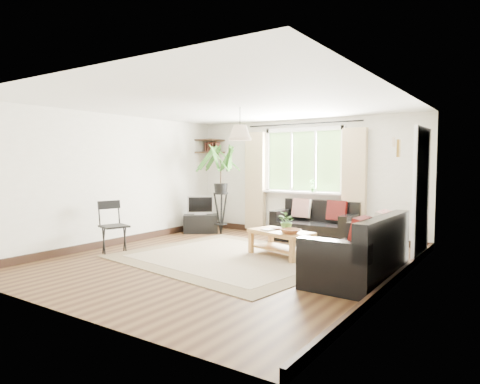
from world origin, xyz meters
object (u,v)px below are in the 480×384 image
Objects in this scene: coffee_table at (281,244)px; folding_chair at (114,227)px; tv_stand at (200,224)px; sofa_right at (357,248)px; palm_stand at (221,189)px; sofa_back at (315,222)px.

folding_chair is at bearing -151.77° from coffee_table.
folding_chair reaches higher than tv_stand.
tv_stand is (-2.57, 1.10, -0.01)m from coffee_table.
palm_stand reaches higher than sofa_right.
coffee_table is (-1.47, 0.65, -0.20)m from sofa_right.
sofa_right is 1.62m from coffee_table.
palm_stand reaches higher than sofa_back.
palm_stand is at bearing -170.42° from sofa_back.
sofa_right is at bearing -23.73° from coffee_table.
palm_stand is 2.62m from folding_chair.
sofa_right is (1.55, -2.15, 0.03)m from sofa_back.
tv_stand is (-2.50, -0.41, -0.18)m from sofa_back.
sofa_right reaches higher than sofa_back.
coffee_table is at bearing -85.55° from sofa_back.
sofa_back is 3.70m from folding_chair.
folding_chair is (-2.39, -2.83, 0.06)m from sofa_back.
palm_stand reaches higher than coffee_table.
sofa_right is 0.91× the size of palm_stand.
coffee_table reaches higher than tv_stand.
tv_stand is at bearing 156.92° from coffee_table.
coffee_table is 2.55m from palm_stand.
tv_stand is at bearing 19.76° from folding_chair.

